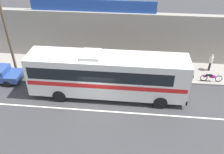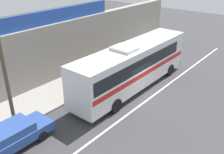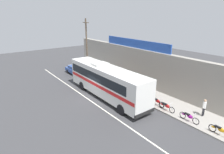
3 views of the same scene
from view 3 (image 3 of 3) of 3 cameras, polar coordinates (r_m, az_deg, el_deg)
The scene contains 14 objects.
ground_plane at distance 21.50m, azimuth -5.31°, elevation -6.31°, with size 70.00×70.00×0.00m, color #3A3A3D.
sidewalk_slab at distance 24.34m, azimuth 5.16°, elevation -3.07°, with size 30.00×3.60×0.14m, color gray.
storefront_facade at distance 25.03m, azimuth 8.99°, elevation 3.01°, with size 30.00×0.70×4.80m, color gray.
storefront_billboard at distance 25.42m, azimuth 6.99°, elevation 10.14°, with size 11.67×0.12×1.10m, color #234CAD.
road_center_stripe at distance 21.13m, azimuth -7.17°, elevation -6.82°, with size 30.00×0.14×0.01m, color silver.
intercity_bus at distance 20.89m, azimuth -1.95°, elevation -0.87°, with size 12.13×2.61×3.78m.
parked_car at distance 29.93m, azimuth -11.04°, elevation 2.16°, with size 4.35×1.86×1.37m.
utility_pole at distance 28.94m, azimuth -7.75°, elevation 9.35°, with size 1.60×0.22×8.37m.
motorcycle_black at distance 17.88m, azimuth 22.48°, elevation -11.18°, with size 1.87×0.56×0.94m.
motorcycle_red at distance 19.79m, azimuth 13.60°, elevation -7.26°, with size 1.87×0.56×0.94m.
motorcycle_orange at distance 19.02m, azimuth 16.31°, elevation -8.62°, with size 1.88×0.56×0.94m.
motorcycle_purple at distance 17.07m, azimuth 30.18°, elevation -13.90°, with size 1.82×0.56×0.94m.
pedestrian_far_right at distance 19.03m, azimuth 26.42°, elevation -8.06°, with size 0.30×0.48×1.66m.
pedestrian_far_left at distance 22.04m, azimuth 7.51°, elevation -2.51°, with size 0.30×0.48×1.72m.
Camera 3 is at (16.73, -10.05, 9.01)m, focal length 29.85 mm.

